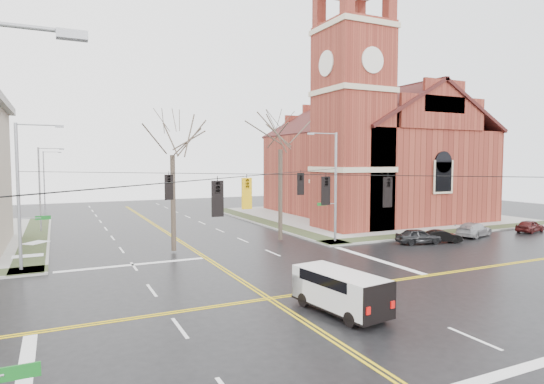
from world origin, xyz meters
name	(u,v)px	position (x,y,z in m)	size (l,w,h in m)	color
ground	(269,299)	(0.00, 0.00, 0.00)	(120.00, 120.00, 0.00)	black
sidewalks	(269,297)	(0.00, 0.00, 0.08)	(80.00, 80.00, 0.17)	gray
road_markings	(269,299)	(0.00, 0.00, 0.01)	(100.00, 100.00, 0.01)	gold
church	(367,147)	(24.76, 24.78, 8.43)	(24.28, 27.48, 27.50)	maroon
signal_pole_ne	(334,184)	(11.32, 11.50, 4.95)	(2.75, 0.22, 9.00)	gray
signal_pole_nw	(22,192)	(-11.32, 11.50, 4.95)	(2.75, 0.22, 9.00)	gray
span_wires	(269,174)	(0.00, 0.00, 6.20)	(23.02, 23.02, 0.03)	black
traffic_signals	(275,190)	(0.00, -0.67, 5.45)	(8.21, 8.26, 1.30)	black
streetlight_north_a	(41,186)	(-10.65, 28.00, 4.47)	(2.30, 0.20, 8.00)	gray
streetlight_north_b	(45,178)	(-10.65, 48.00, 4.47)	(2.30, 0.20, 8.00)	gray
cargo_van	(337,288)	(1.97, -3.07, 1.10)	(2.55, 5.09, 1.85)	white
parked_car_a	(418,236)	(17.45, 8.16, 0.63)	(1.49, 3.71, 1.26)	black
parked_car_b	(442,236)	(19.66, 7.77, 0.52)	(1.11, 3.18, 1.05)	black
parked_car_c	(474,229)	(24.54, 8.73, 0.65)	(1.81, 4.45, 1.29)	#A8A8AB
parked_car_d	(530,226)	(31.45, 8.17, 0.60)	(1.42, 3.52, 1.20)	#471414
tree_nw_near	(172,148)	(-1.61, 13.29, 7.74)	(4.00, 4.00, 10.69)	#352A22
tree_ne	(280,143)	(7.73, 14.19, 8.30)	(4.00, 4.00, 11.47)	#352A22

